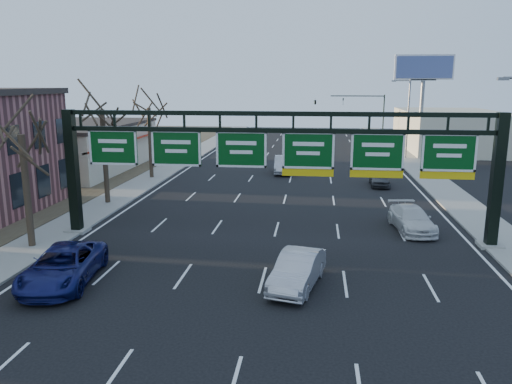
# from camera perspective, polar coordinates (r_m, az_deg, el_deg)

# --- Properties ---
(ground) EXTENTS (160.00, 160.00, 0.00)m
(ground) POSITION_cam_1_polar(r_m,az_deg,el_deg) (20.97, 0.16, -12.05)
(ground) COLOR black
(ground) RESTS_ON ground
(sidewalk_left) EXTENTS (3.00, 120.00, 0.12)m
(sidewalk_left) POSITION_cam_1_polar(r_m,az_deg,el_deg) (42.63, -13.94, 0.37)
(sidewalk_left) COLOR gray
(sidewalk_left) RESTS_ON ground
(sidewalk_right) EXTENTS (3.00, 120.00, 0.12)m
(sidewalk_right) POSITION_cam_1_polar(r_m,az_deg,el_deg) (41.28, 21.53, -0.53)
(sidewalk_right) COLOR gray
(sidewalk_right) RESTS_ON ground
(lane_markings) EXTENTS (21.60, 120.00, 0.01)m
(lane_markings) POSITION_cam_1_polar(r_m,az_deg,el_deg) (39.97, 3.50, -0.16)
(lane_markings) COLOR white
(lane_markings) RESTS_ON ground
(sign_gantry) EXTENTS (24.60, 1.20, 7.20)m
(sign_gantry) POSITION_cam_1_polar(r_m,az_deg,el_deg) (27.34, 2.46, 3.87)
(sign_gantry) COLOR black
(sign_gantry) RESTS_ON ground
(cream_strip) EXTENTS (10.90, 18.40, 4.70)m
(cream_strip) POSITION_cam_1_polar(r_m,az_deg,el_deg) (53.87, -19.39, 4.96)
(cream_strip) COLOR beige
(cream_strip) RESTS_ON ground
(building_right_distant) EXTENTS (12.00, 20.00, 5.00)m
(building_right_distant) POSITION_cam_1_polar(r_m,az_deg,el_deg) (71.48, 21.37, 6.60)
(building_right_distant) COLOR beige
(building_right_distant) RESTS_ON ground
(tree_gantry) EXTENTS (3.60, 3.60, 8.48)m
(tree_gantry) POSITION_cam_1_polar(r_m,az_deg,el_deg) (28.32, -25.46, 8.04)
(tree_gantry) COLOR #31271B
(tree_gantry) RESTS_ON sidewalk_left
(tree_mid) EXTENTS (3.60, 3.60, 9.24)m
(tree_mid) POSITION_cam_1_polar(r_m,az_deg,el_deg) (37.14, -17.31, 10.58)
(tree_mid) COLOR #31271B
(tree_mid) RESTS_ON sidewalk_left
(tree_far) EXTENTS (3.60, 3.60, 8.86)m
(tree_far) POSITION_cam_1_polar(r_m,az_deg,el_deg) (46.47, -12.23, 10.65)
(tree_far) COLOR #31271B
(tree_far) RESTS_ON sidewalk_left
(streetlight_far) EXTENTS (2.15, 0.22, 9.00)m
(streetlight_far) POSITION_cam_1_polar(r_m,az_deg,el_deg) (59.95, 16.87, 8.44)
(streetlight_far) COLOR slate
(streetlight_far) RESTS_ON sidewalk_right
(billboard_right) EXTENTS (7.00, 0.50, 12.00)m
(billboard_right) POSITION_cam_1_polar(r_m,az_deg,el_deg) (65.20, 18.58, 12.11)
(billboard_right) COLOR slate
(billboard_right) RESTS_ON ground
(traffic_signal_mast) EXTENTS (10.16, 0.54, 7.00)m
(traffic_signal_mast) POSITION_cam_1_polar(r_m,az_deg,el_deg) (74.11, 9.67, 9.77)
(traffic_signal_mast) COLOR black
(traffic_signal_mast) RESTS_ON ground
(car_blue_suv) EXTENTS (3.33, 5.98, 1.58)m
(car_blue_suv) POSITION_cam_1_polar(r_m,az_deg,el_deg) (23.75, -21.18, -7.88)
(car_blue_suv) COLOR navy
(car_blue_suv) RESTS_ON ground
(car_silver_sedan) EXTENTS (2.54, 4.78, 1.50)m
(car_silver_sedan) POSITION_cam_1_polar(r_m,az_deg,el_deg) (21.90, 4.78, -8.88)
(car_silver_sedan) COLOR #ACABB0
(car_silver_sedan) RESTS_ON ground
(car_white_wagon) EXTENTS (2.55, 5.05, 1.41)m
(car_white_wagon) POSITION_cam_1_polar(r_m,az_deg,el_deg) (31.26, 17.36, -2.96)
(car_white_wagon) COLOR silver
(car_white_wagon) RESTS_ON ground
(car_grey_far) EXTENTS (1.70, 3.98, 1.34)m
(car_grey_far) POSITION_cam_1_polar(r_m,az_deg,el_deg) (44.06, 13.94, 1.56)
(car_grey_far) COLOR #393B3E
(car_grey_far) RESTS_ON ground
(car_silver_distant) EXTENTS (1.97, 5.06, 1.64)m
(car_silver_distant) POSITION_cam_1_polar(r_m,az_deg,el_deg) (48.99, 3.18, 3.15)
(car_silver_distant) COLOR #AFAFB4
(car_silver_distant) RESTS_ON ground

